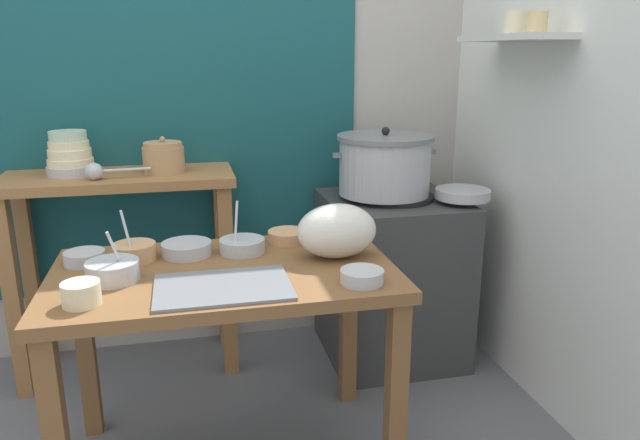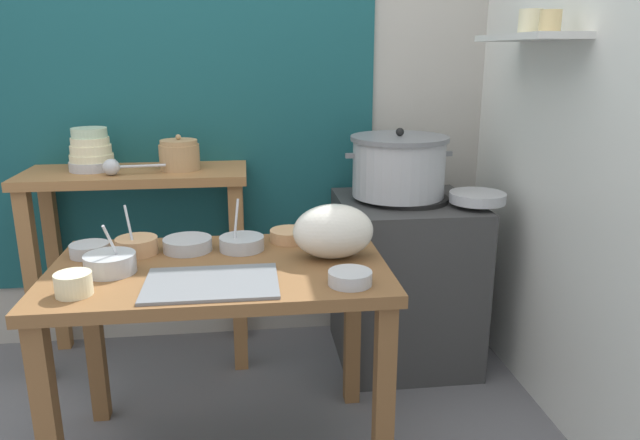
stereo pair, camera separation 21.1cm
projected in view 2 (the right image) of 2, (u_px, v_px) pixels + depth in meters
The scene contains 20 objects.
wall_back at pixel (220, 73), 2.77m from camera, with size 4.40×0.12×2.60m.
wall_right at pixel (591, 80), 2.07m from camera, with size 0.30×3.20×2.60m.
prep_table at pixel (221, 296), 1.98m from camera, with size 1.10×0.66×0.72m.
back_shelf_table at pixel (139, 219), 2.64m from camera, with size 0.96×0.40×0.90m.
stove_block at pixel (404, 280), 2.74m from camera, with size 0.60×0.61×0.78m.
steamer_pot at pixel (399, 166), 2.61m from camera, with size 0.48×0.43×0.30m.
clay_pot at pixel (179, 155), 2.59m from camera, with size 0.17×0.17×0.15m.
bowl_stack_enamel at pixel (91, 151), 2.57m from camera, with size 0.20×0.20×0.18m.
ladle at pixel (114, 167), 2.47m from camera, with size 0.26×0.07×0.07m.
serving_tray at pixel (212, 283), 1.79m from camera, with size 0.40×0.28×0.01m, color slate.
plastic_bag at pixel (333, 231), 2.00m from camera, with size 0.27×0.18×0.19m, color silver.
wide_pan at pixel (477, 197), 2.52m from camera, with size 0.24×0.24×0.04m, color #B7BABF.
prep_bowl_0 at pixel (242, 242), 2.10m from camera, with size 0.16×0.16×0.18m.
prep_bowl_1 at pixel (110, 263), 1.88m from camera, with size 0.16×0.16×0.17m.
prep_bowl_2 at pixel (137, 245), 2.06m from camera, with size 0.14×0.14×0.17m.
prep_bowl_3 at pixel (350, 277), 1.78m from camera, with size 0.13×0.13×0.04m.
prep_bowl_4 at pixel (73, 283), 1.70m from camera, with size 0.11×0.11×0.07m.
prep_bowl_5 at pixel (290, 235), 2.20m from camera, with size 0.15×0.15×0.04m.
prep_bowl_6 at pixel (188, 244), 2.09m from camera, with size 0.17×0.17×0.05m.
prep_bowl_7 at pixel (89, 249), 2.04m from camera, with size 0.13×0.13×0.04m.
Camera 2 is at (0.20, -1.79, 1.39)m, focal length 33.30 mm.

